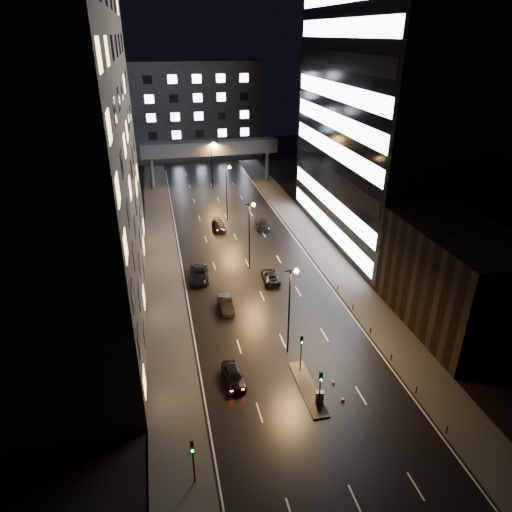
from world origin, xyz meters
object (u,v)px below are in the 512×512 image
object	(u,v)px
car_toward_b	(262,224)
car_toward_a	(271,276)
utility_cabinet	(320,397)
car_away_b	(226,304)
car_away_d	(219,226)
car_away_c	(199,274)
car_away_a	(233,375)

from	to	relation	value
car_toward_b	car_toward_a	bearing A→B (deg)	86.20
car_toward_b	utility_cabinet	size ratio (longest dim) A/B	3.95
car_away_b	car_away_d	size ratio (longest dim) A/B	0.92
car_toward_b	utility_cabinet	xyz separation A→B (m)	(-4.71, -42.79, 0.05)
car_away_c	car_toward_b	size ratio (longest dim) A/B	1.09
car_away_b	car_toward_a	distance (m)	9.47
car_away_d	car_away_b	bearing A→B (deg)	-100.00
car_away_c	car_toward_b	bearing A→B (deg)	56.28
car_away_c	car_toward_b	xyz separation A→B (m)	(12.97, 16.32, -0.03)
car_away_a	car_away_c	xyz separation A→B (m)	(-0.98, 21.69, 0.03)
car_away_c	utility_cabinet	size ratio (longest dim) A/B	4.30
car_away_d	car_toward_b	distance (m)	7.71
car_away_d	car_toward_b	xyz separation A→B (m)	(7.62, -1.13, 0.04)
car_away_c	car_toward_a	world-z (taller)	car_away_c
car_away_a	car_away_b	size ratio (longest dim) A/B	0.97
car_away_d	car_toward_b	size ratio (longest dim) A/B	0.95
car_away_a	car_toward_a	size ratio (longest dim) A/B	0.92
car_toward_b	car_away_c	bearing A→B (deg)	57.65
car_toward_b	car_away_a	bearing A→B (deg)	78.62
car_away_c	car_toward_a	xyz separation A→B (m)	(9.69, -2.44, -0.11)
car_away_a	car_away_c	distance (m)	21.71
car_away_a	car_toward_a	world-z (taller)	car_away_a
car_toward_a	car_away_d	bearing A→B (deg)	-73.11
car_toward_a	car_toward_b	xyz separation A→B (m)	(3.28, 18.76, 0.08)
car_away_a	car_away_c	bearing A→B (deg)	87.79
car_toward_a	car_toward_b	world-z (taller)	car_toward_b
car_toward_a	utility_cabinet	bearing A→B (deg)	91.18
car_away_a	car_away_c	world-z (taller)	car_away_c
car_away_c	utility_cabinet	bearing A→B (deg)	-67.92
car_away_a	utility_cabinet	world-z (taller)	car_away_a
car_away_c	car_away_b	bearing A→B (deg)	-69.67
car_away_a	car_toward_a	distance (m)	21.12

